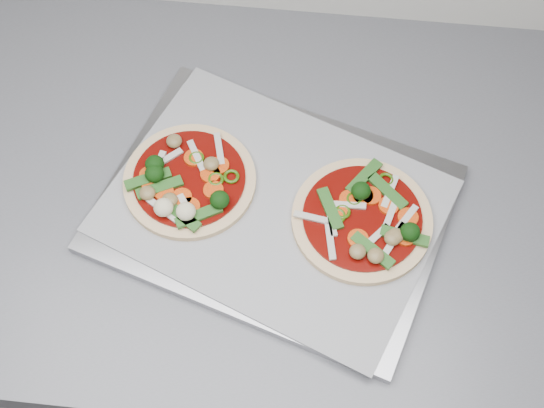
# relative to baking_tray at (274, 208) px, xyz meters

# --- Properties ---
(base_cabinet) EXTENTS (3.60, 0.60, 0.86)m
(base_cabinet) POSITION_rel_baking_tray_xyz_m (-0.14, 0.03, -0.48)
(base_cabinet) COLOR silver
(base_cabinet) RESTS_ON ground
(countertop) EXTENTS (3.60, 0.60, 0.04)m
(countertop) POSITION_rel_baking_tray_xyz_m (-0.14, 0.03, -0.03)
(countertop) COLOR slate
(countertop) RESTS_ON base_cabinet
(baking_tray) EXTENTS (0.48, 0.41, 0.01)m
(baking_tray) POSITION_rel_baking_tray_xyz_m (0.00, 0.00, 0.00)
(baking_tray) COLOR gray
(baking_tray) RESTS_ON countertop
(parchment) EXTENTS (0.47, 0.41, 0.00)m
(parchment) POSITION_rel_baking_tray_xyz_m (-0.00, 0.00, 0.01)
(parchment) COLOR #949599
(parchment) RESTS_ON baking_tray
(pizza_left) EXTENTS (0.22, 0.22, 0.03)m
(pizza_left) POSITION_rel_baking_tray_xyz_m (-0.11, 0.02, 0.02)
(pizza_left) COLOR #ECC38A
(pizza_left) RESTS_ON parchment
(pizza_right) EXTENTS (0.23, 0.23, 0.03)m
(pizza_right) POSITION_rel_baking_tray_xyz_m (0.11, -0.01, 0.02)
(pizza_right) COLOR #ECC38A
(pizza_right) RESTS_ON parchment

